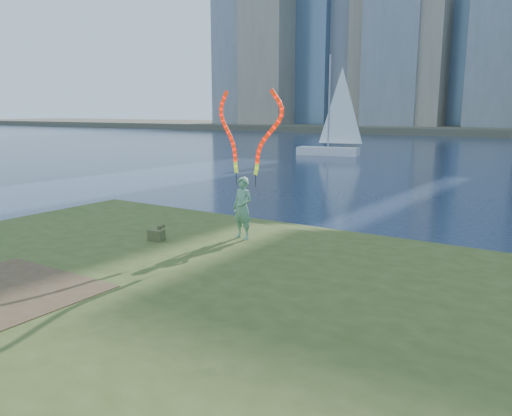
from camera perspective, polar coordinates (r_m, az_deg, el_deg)
The scene contains 5 objects.
ground at distance 10.52m, azimuth -5.82°, elevation -10.97°, with size 320.00×320.00×0.00m, color #1A2742.
grassy_knoll at distance 8.86m, azimuth -15.37°, elevation -13.30°, with size 20.00×18.00×0.80m.
woman_with_ribbons at distance 12.21m, azimuth -1.43°, elevation 3.00°, with size 2.01×0.45×3.94m.
canvas_bag at distance 12.51m, azimuth -11.28°, elevation -2.98°, with size 0.41×0.46×0.36m.
sailboat at distance 45.58m, azimuth 8.63°, elevation 7.87°, with size 5.88×2.65×8.83m.
Camera 1 is at (6.12, -7.60, 3.93)m, focal length 35.00 mm.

